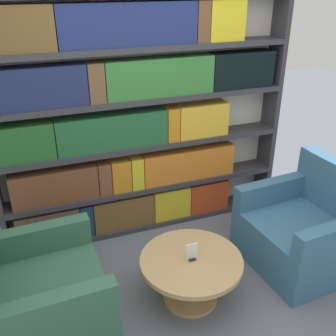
% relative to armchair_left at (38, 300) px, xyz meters
% --- Properties ---
extents(ground_plane, '(14.00, 14.00, 0.00)m').
position_rel_armchair_left_xyz_m(ground_plane, '(1.17, -0.20, -0.31)').
color(ground_plane, slate).
extents(bookshelf, '(2.82, 0.30, 2.26)m').
position_rel_armchair_left_xyz_m(bookshelf, '(1.09, 1.10, 0.82)').
color(bookshelf, silver).
rests_on(bookshelf, ground_plane).
extents(armchair_left, '(0.90, 0.94, 0.91)m').
position_rel_armchair_left_xyz_m(armchair_left, '(0.00, 0.00, 0.00)').
color(armchair_left, '#336047').
rests_on(armchair_left, ground_plane).
extents(armchair_right, '(0.93, 0.97, 0.91)m').
position_rel_armchair_left_xyz_m(armchair_right, '(2.30, 0.00, 0.00)').
color(armchair_right, '#386684').
rests_on(armchair_right, ground_plane).
extents(coffee_table, '(0.81, 0.81, 0.40)m').
position_rel_armchair_left_xyz_m(coffee_table, '(1.15, -0.08, -0.02)').
color(coffee_table, tan).
rests_on(coffee_table, ground_plane).
extents(table_sign, '(0.09, 0.06, 0.14)m').
position_rel_armchair_left_xyz_m(table_sign, '(1.15, -0.08, 0.15)').
color(table_sign, black).
rests_on(table_sign, coffee_table).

